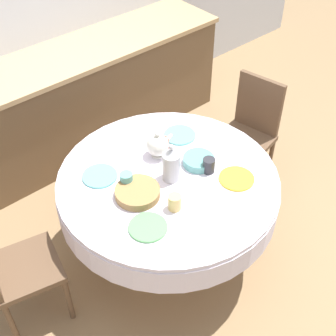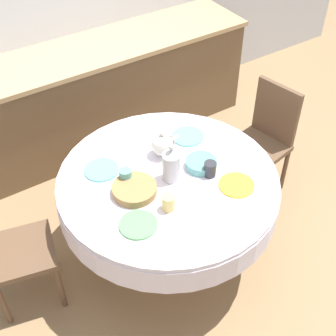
{
  "view_description": "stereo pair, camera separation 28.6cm",
  "coord_description": "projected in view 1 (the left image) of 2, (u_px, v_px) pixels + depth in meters",
  "views": [
    {
      "loc": [
        -1.39,
        -1.6,
        2.75
      ],
      "look_at": [
        0.0,
        0.0,
        0.83
      ],
      "focal_mm": 50.0,
      "sensor_mm": 36.0,
      "label": 1
    },
    {
      "loc": [
        -1.16,
        -1.78,
        2.75
      ],
      "look_at": [
        0.0,
        0.0,
        0.83
      ],
      "focal_mm": 50.0,
      "sensor_mm": 36.0,
      "label": 2
    }
  ],
  "objects": [
    {
      "name": "chair_right",
      "position": [
        10.0,
        265.0,
        2.72
      ],
      "size": [
        0.48,
        0.48,
        0.91
      ],
      "rotation": [
        0.0,
        0.0,
        -1.8
      ],
      "color": "brown",
      "rests_on": "ground_plane"
    },
    {
      "name": "cup_near_left",
      "position": [
        175.0,
        202.0,
        2.69
      ],
      "size": [
        0.08,
        0.08,
        0.1
      ],
      "primitive_type": "cylinder",
      "color": "#DBB766",
      "rests_on": "dining_table"
    },
    {
      "name": "chair_left",
      "position": [
        250.0,
        128.0,
        3.69
      ],
      "size": [
        0.47,
        0.47,
        0.91
      ],
      "rotation": [
        0.0,
        0.0,
        -4.52
      ],
      "color": "brown",
      "rests_on": "ground_plane"
    },
    {
      "name": "fruit_bowl",
      "position": [
        199.0,
        161.0,
        3.0
      ],
      "size": [
        0.2,
        0.2,
        0.05
      ],
      "primitive_type": "cylinder",
      "color": "#569993",
      "rests_on": "dining_table"
    },
    {
      "name": "plate_far_right",
      "position": [
        180.0,
        135.0,
        3.23
      ],
      "size": [
        0.22,
        0.22,
        0.01
      ],
      "primitive_type": "cylinder",
      "color": "#60BCB7",
      "rests_on": "dining_table"
    },
    {
      "name": "dining_table",
      "position": [
        168.0,
        191.0,
        3.0
      ],
      "size": [
        1.41,
        1.41,
        0.75
      ],
      "color": "tan",
      "rests_on": "ground_plane"
    },
    {
      "name": "cup_far_left",
      "position": [
        127.0,
        180.0,
        2.83
      ],
      "size": [
        0.08,
        0.08,
        0.1
      ],
      "primitive_type": "cylinder",
      "color": "#5BA39E",
      "rests_on": "dining_table"
    },
    {
      "name": "plate_near_right",
      "position": [
        237.0,
        179.0,
        2.9
      ],
      "size": [
        0.22,
        0.22,
        0.01
      ],
      "primitive_type": "cylinder",
      "color": "yellow",
      "rests_on": "dining_table"
    },
    {
      "name": "cup_near_right",
      "position": [
        209.0,
        165.0,
        2.93
      ],
      "size": [
        0.08,
        0.08,
        0.1
      ],
      "primitive_type": "cylinder",
      "color": "#28282D",
      "rests_on": "dining_table"
    },
    {
      "name": "kitchen_counter",
      "position": [
        53.0,
        111.0,
        3.94
      ],
      "size": [
        3.24,
        0.64,
        0.91
      ],
      "color": "brown",
      "rests_on": "ground_plane"
    },
    {
      "name": "plate_near_left",
      "position": [
        148.0,
        227.0,
        2.61
      ],
      "size": [
        0.22,
        0.22,
        0.01
      ],
      "primitive_type": "cylinder",
      "color": "#5BA85B",
      "rests_on": "dining_table"
    },
    {
      "name": "plate_far_left",
      "position": [
        100.0,
        176.0,
        2.92
      ],
      "size": [
        0.22,
        0.22,
        0.01
      ],
      "primitive_type": "cylinder",
      "color": "#60BCB7",
      "rests_on": "dining_table"
    },
    {
      "name": "coffee_carafe",
      "position": [
        171.0,
        164.0,
        2.84
      ],
      "size": [
        0.11,
        0.11,
        0.27
      ],
      "color": "#B2B2B7",
      "rests_on": "dining_table"
    },
    {
      "name": "teapot",
      "position": [
        158.0,
        145.0,
        3.02
      ],
      "size": [
        0.2,
        0.15,
        0.19
      ],
      "color": "silver",
      "rests_on": "dining_table"
    },
    {
      "name": "wall_back",
      "position": [
        12.0,
        1.0,
        3.57
      ],
      "size": [
        7.0,
        0.05,
        2.6
      ],
      "color": "silver",
      "rests_on": "ground_plane"
    },
    {
      "name": "bread_basket",
      "position": [
        138.0,
        193.0,
        2.79
      ],
      "size": [
        0.27,
        0.27,
        0.05
      ],
      "primitive_type": "cylinder",
      "color": "olive",
      "rests_on": "dining_table"
    },
    {
      "name": "cup_far_right",
      "position": [
        163.0,
        145.0,
        3.08
      ],
      "size": [
        0.08,
        0.08,
        0.1
      ],
      "primitive_type": "cylinder",
      "color": "#CC4C3D",
      "rests_on": "dining_table"
    },
    {
      "name": "ground_plane",
      "position": [
        168.0,
        251.0,
        3.42
      ],
      "size": [
        12.0,
        12.0,
        0.0
      ],
      "primitive_type": "plane",
      "color": "#8E704C"
    }
  ]
}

